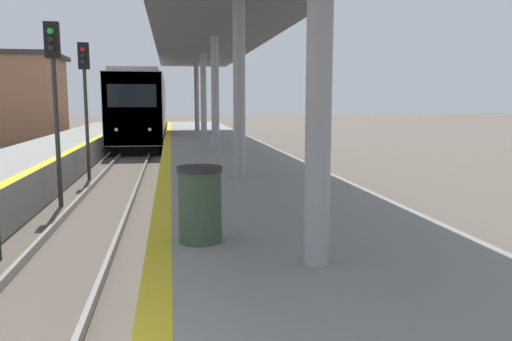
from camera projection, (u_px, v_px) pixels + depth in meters
The scene contains 5 objects.
train at pixel (142, 109), 32.74m from camera, with size 2.89×17.86×4.44m.
signal_mid at pixel (54, 80), 12.73m from camera, with size 0.36×0.31×4.74m.
signal_far at pixel (85, 85), 17.19m from camera, with size 0.36×0.31×4.74m.
station_canopy at pixel (214, 36), 16.49m from camera, with size 4.02×30.00×4.05m.
trash_bin at pixel (200, 204), 6.09m from camera, with size 0.56×0.56×0.93m.
Camera 1 is at (1.82, -2.19, 2.77)m, focal length 35.00 mm.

